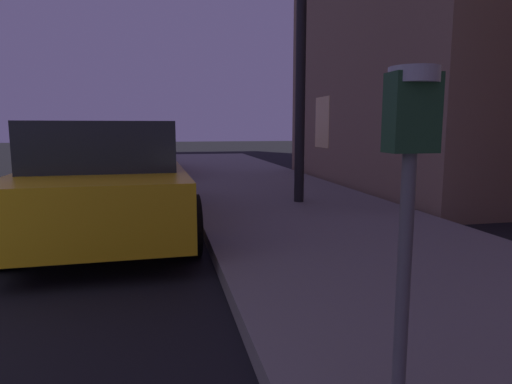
# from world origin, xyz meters

# --- Properties ---
(sidewalk) EXTENTS (3.20, 36.00, 0.15)m
(sidewalk) POSITION_xyz_m (5.60, 0.00, 0.07)
(sidewalk) COLOR slate
(sidewalk) RESTS_ON ground
(parking_meter) EXTENTS (0.19, 0.19, 1.44)m
(parking_meter) POSITION_xyz_m (4.45, -0.66, 1.24)
(parking_meter) COLOR #59595B
(parking_meter) RESTS_ON sidewalk
(car_yellow_cab) EXTENTS (2.12, 4.60, 1.43)m
(car_yellow_cab) POSITION_xyz_m (2.85, 3.81, 0.72)
(car_yellow_cab) COLOR gold
(car_yellow_cab) RESTS_ON ground
(car_red) EXTENTS (2.17, 4.61, 1.43)m
(car_red) POSITION_xyz_m (2.85, 10.04, 0.72)
(car_red) COLOR maroon
(car_red) RESTS_ON ground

